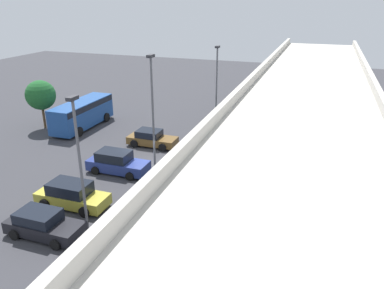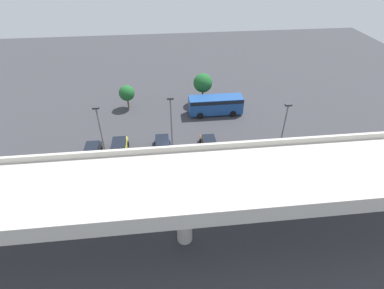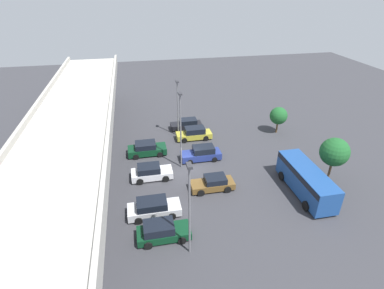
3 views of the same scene
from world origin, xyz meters
name	(u,v)px [view 3 (image 3 of 3)]	position (x,y,z in m)	size (l,w,h in m)	color
ground_plane	(190,168)	(0.00, 0.00, 0.00)	(105.46, 105.46, 0.00)	#38383D
highway_overpass	(72,125)	(0.00, 11.56, 6.40)	(50.57, 7.72, 7.68)	#BCB7AD
parked_car_0	(162,231)	(-9.84, 4.28, 0.74)	(2.07, 4.33, 1.56)	#0C381E
parked_car_1	(154,208)	(-6.90, 4.70, 0.76)	(2.12, 4.71, 1.60)	silver
parked_car_2	(213,183)	(-4.26, -1.48, 0.68)	(2.01, 4.39, 1.44)	brown
parked_car_3	(151,172)	(-1.17, 4.47, 0.75)	(2.11, 4.31, 1.57)	silver
parked_car_4	(202,153)	(1.54, -1.64, 0.78)	(2.02, 4.66, 1.67)	navy
parked_car_5	(147,149)	(3.99, 4.58, 0.75)	(2.22, 4.56, 1.59)	#0C381E
parked_car_6	(194,134)	(6.83, -1.86, 0.77)	(2.02, 4.65, 1.63)	gold
parked_car_7	(187,124)	(10.02, -1.45, 0.69)	(1.98, 4.37, 1.47)	black
shuttle_bus	(306,179)	(-6.60, -10.20, 1.61)	(7.87, 2.67, 2.69)	#1E478C
lamp_post_near_aisle	(189,204)	(-11.67, 2.36, 4.71)	(0.70, 0.35, 8.04)	slate
lamp_post_mid_lot	(181,126)	(0.39, 0.96, 5.09)	(0.70, 0.35, 8.77)	slate
lamp_post_by_overpass	(178,105)	(8.13, 0.06, 4.50)	(0.70, 0.35, 7.63)	slate
tree_front_left	(335,152)	(-5.16, -13.80, 3.39)	(2.91, 2.91, 4.86)	brown
tree_front_centre	(279,116)	(6.44, -13.44, 2.49)	(2.36, 2.36, 3.68)	brown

